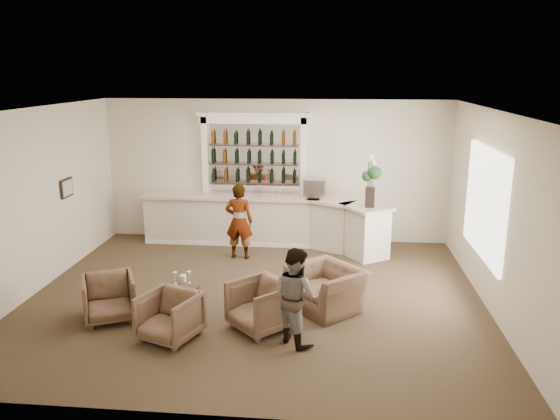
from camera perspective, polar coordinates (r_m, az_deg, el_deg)
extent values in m
plane|color=#4D3926|center=(9.91, -2.58, -9.00)|extent=(8.00, 8.00, 0.00)
cube|color=beige|center=(12.77, -0.44, 4.11)|extent=(8.00, 0.04, 3.30)
cube|color=beige|center=(10.70, -24.41, 0.78)|extent=(0.04, 7.00, 3.30)
cube|color=beige|center=(9.66, 21.50, -0.29)|extent=(0.04, 7.00, 3.30)
cube|color=white|center=(9.12, -2.82, 10.41)|extent=(8.00, 7.00, 0.04)
cube|color=white|center=(10.11, 20.62, 0.70)|extent=(0.05, 2.40, 1.90)
cube|color=black|center=(11.72, -21.41, 2.16)|extent=(0.04, 0.46, 0.38)
cube|color=#C3B39B|center=(11.70, -21.30, 2.16)|extent=(0.01, 0.38, 0.30)
cube|color=white|center=(12.83, -5.05, -0.99)|extent=(4.00, 0.70, 1.08)
cube|color=beige|center=(12.67, -5.12, 1.47)|extent=(4.10, 0.82, 0.06)
cube|color=white|center=(12.39, 5.51, -1.56)|extent=(1.12, 1.04, 1.08)
cube|color=beige|center=(12.23, 5.57, 0.99)|extent=(1.27, 1.19, 0.06)
cube|color=white|center=(11.91, 8.86, -2.32)|extent=(1.08, 1.14, 1.08)
cube|color=beige|center=(11.74, 8.98, 0.32)|extent=(1.24, 1.29, 0.06)
cube|color=white|center=(12.65, -5.27, -3.53)|extent=(4.00, 0.06, 0.10)
cube|color=white|center=(12.77, -2.70, 5.45)|extent=(2.15, 0.02, 1.65)
cube|color=white|center=(13.01, -7.74, 3.27)|extent=(0.14, 0.16, 2.90)
cube|color=white|center=(12.68, 2.45, 3.10)|extent=(0.14, 0.16, 2.90)
cube|color=white|center=(12.60, -2.78, 9.41)|extent=(2.52, 0.16, 0.18)
cube|color=white|center=(12.59, -2.79, 9.96)|extent=(2.64, 0.20, 0.08)
cube|color=#302118|center=(12.76, -2.74, 2.85)|extent=(2.05, 0.20, 0.03)
cube|color=#302118|center=(12.68, -2.76, 4.80)|extent=(2.05, 0.20, 0.03)
cube|color=#302118|center=(12.61, -2.79, 6.77)|extent=(2.05, 0.20, 0.03)
cylinder|color=#432C1D|center=(9.31, -10.12, -9.13)|extent=(0.58, 0.58, 0.50)
imported|color=gray|center=(11.63, -4.29, -1.18)|extent=(0.62, 0.43, 1.63)
imported|color=gray|center=(8.07, 1.64, -8.95)|extent=(0.89, 0.90, 1.47)
imported|color=brown|center=(9.33, -17.43, -8.77)|extent=(1.06, 1.07, 0.74)
imported|color=brown|center=(8.46, -11.48, -10.85)|extent=(1.02, 1.03, 0.73)
imported|color=brown|center=(8.59, -2.03, -9.96)|extent=(1.19, 1.19, 0.78)
imported|color=brown|center=(9.31, 4.82, -8.18)|extent=(1.49, 1.50, 0.73)
cube|color=#B0B0B4|center=(12.36, 3.65, 2.32)|extent=(0.50, 0.43, 0.42)
cube|color=black|center=(11.59, 9.35, 1.34)|extent=(0.19, 0.19, 0.42)
cube|color=white|center=(9.32, -10.09, -7.04)|extent=(0.08, 0.08, 0.12)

